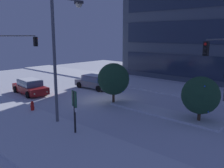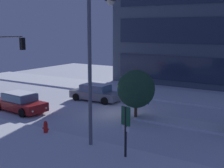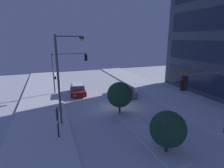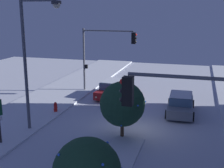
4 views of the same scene
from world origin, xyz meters
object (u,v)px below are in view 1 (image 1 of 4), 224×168
Objects in this scene: car_near at (30,87)px; fire_hydrant at (32,107)px; decorated_tree_median at (201,95)px; car_far at (94,82)px; street_lamp_arched at (62,43)px; traffic_light_corner_near_left at (11,53)px; parking_info_sign at (75,107)px; decorated_tree_left_of_median at (113,79)px; traffic_light_corner_far_right at (219,59)px.

fire_hydrant is at bearing -22.74° from car_near.
car_far is at bearing 169.02° from decorated_tree_median.
car_far is 13.36m from decorated_tree_median.
car_far is 11.47m from street_lamp_arched.
car_far is 0.79× the size of traffic_light_corner_near_left.
street_lamp_arched is at bearing 80.92° from parking_info_sign.
traffic_light_corner_near_left is at bearing -164.36° from decorated_tree_median.
decorated_tree_median is at bearing 17.59° from car_near.
traffic_light_corner_near_left is (-1.12, -1.20, 3.43)m from car_near.
traffic_light_corner_near_left is 13.03m from parking_info_sign.
decorated_tree_left_of_median is at bearing 62.95° from fire_hydrant.
traffic_light_corner_far_right is (15.58, 7.76, 3.27)m from car_near.
traffic_light_corner_far_right is at bearing -174.32° from car_far.
traffic_light_corner_near_left is at bearing 59.39° from car_far.
car_near is at bearing 87.28° from parking_info_sign.
decorated_tree_median reaches higher than car_far.
traffic_light_corner_far_right is at bearing 34.19° from decorated_tree_left_of_median.
fire_hydrant is (6.70, -1.73, -3.73)m from traffic_light_corner_near_left.
car_far is 0.57× the size of street_lamp_arched.
street_lamp_arched is 9.82m from decorated_tree_median.
traffic_light_corner_near_left is at bearing 165.53° from fire_hydrant.
decorated_tree_median is (15.99, 3.59, 1.18)m from car_near.
traffic_light_corner_far_right reaches higher than parking_info_sign.
car_near is 5.58× the size of fire_hydrant.
traffic_light_corner_far_right is at bearing -61.79° from traffic_light_corner_near_left.
car_near is 1.38× the size of decorated_tree_left_of_median.
traffic_light_corner_near_left is 7.86m from fire_hydrant.
traffic_light_corner_near_left reaches higher than traffic_light_corner_far_right.
decorated_tree_median is 7.39m from decorated_tree_left_of_median.
car_far is 9.05m from traffic_light_corner_near_left.
decorated_tree_left_of_median is at bearing 24.33° from car_near.
decorated_tree_left_of_median is (-2.85, 6.51, 0.45)m from parking_info_sign.
car_near is 3.80m from traffic_light_corner_near_left.
parking_info_sign is 8.39m from decorated_tree_median.
car_near is 17.71m from traffic_light_corner_far_right.
traffic_light_corner_near_left is 10.81m from decorated_tree_left_of_median.
fire_hydrant is (5.58, -2.93, -0.29)m from car_near.
car_near is 1.03× the size of car_far.
car_far is 1.34× the size of decorated_tree_left_of_median.
traffic_light_corner_far_right is at bearing -5.91° from parking_info_sign.
car_far is 1.50× the size of decorated_tree_median.
parking_info_sign is 0.85× the size of decorated_tree_median.
decorated_tree_median is 0.90× the size of decorated_tree_left_of_median.
traffic_light_corner_near_left is at bearing -61.79° from traffic_light_corner_far_right.
parking_info_sign is (2.45, -1.05, -3.60)m from street_lamp_arched.
street_lamp_arched reaches higher than decorated_tree_left_of_median.
traffic_light_corner_far_right reaches higher than fire_hydrant.
decorated_tree_median is at bearing -18.44° from parking_info_sign.
decorated_tree_left_of_median is at bearing 1.09° from street_lamp_arched.
parking_info_sign is at bearing -20.04° from traffic_light_corner_far_right.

